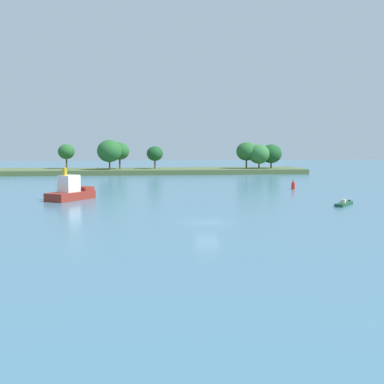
{
  "coord_description": "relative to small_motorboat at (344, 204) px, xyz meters",
  "views": [
    {
      "loc": [
        -8.11,
        -58.04,
        9.04
      ],
      "look_at": [
        0.89,
        23.56,
        1.2
      ],
      "focal_mm": 49.37,
      "sensor_mm": 36.0,
      "label": 1
    }
  ],
  "objects": [
    {
      "name": "channel_buoy_red",
      "position": [
        0.6,
        26.05,
        0.57
      ],
      "size": [
        0.7,
        0.7,
        1.9
      ],
      "color": "red",
      "rests_on": "ground"
    },
    {
      "name": "treeline_island",
      "position": [
        -21.94,
        78.46,
        2.44
      ],
      "size": [
        89.87,
        16.54,
        9.55
      ],
      "color": "#4C6038",
      "rests_on": "ground"
    },
    {
      "name": "tugboat",
      "position": [
        -39.49,
        11.78,
        1.07
      ],
      "size": [
        7.45,
        8.62,
        5.08
      ],
      "color": "maroon",
      "rests_on": "ground"
    },
    {
      "name": "ground_plane",
      "position": [
        -21.56,
        -13.62,
        -0.24
      ],
      "size": [
        400.0,
        400.0,
        0.0
      ],
      "primitive_type": "plane",
      "color": "teal"
    },
    {
      "name": "small_motorboat",
      "position": [
        0.0,
        0.0,
        0.0
      ],
      "size": [
        4.08,
        4.61,
        0.93
      ],
      "color": "#19472D",
      "rests_on": "ground"
    }
  ]
}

